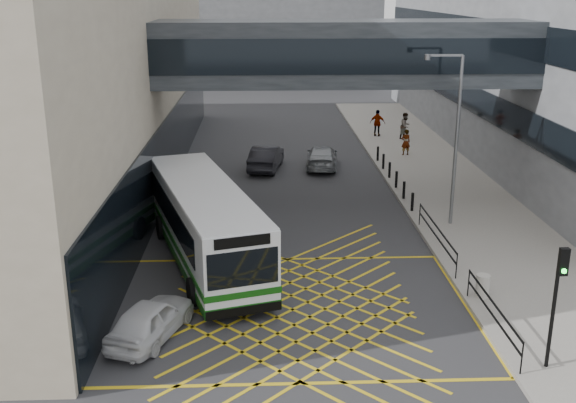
{
  "coord_description": "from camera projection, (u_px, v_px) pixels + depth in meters",
  "views": [
    {
      "loc": [
        -0.98,
        -20.68,
        10.41
      ],
      "look_at": [
        0.0,
        4.0,
        2.6
      ],
      "focal_mm": 42.0,
      "sensor_mm": 36.0,
      "label": 1
    }
  ],
  "objects": [
    {
      "name": "pavement",
      "position": [
        441.0,
        183.0,
        37.49
      ],
      "size": [
        6.0,
        54.0,
        0.16
      ],
      "primitive_type": "cube",
      "color": "gray",
      "rests_on": "ground"
    },
    {
      "name": "street_lamp",
      "position": [
        453.0,
        130.0,
        29.55
      ],
      "size": [
        1.73,
        0.27,
        7.61
      ],
      "rotation": [
        0.0,
        0.0,
        -0.04
      ],
      "color": "slate",
      "rests_on": "pavement"
    },
    {
      "name": "bus",
      "position": [
        204.0,
        221.0,
        26.47
      ],
      "size": [
        5.74,
        11.5,
        3.15
      ],
      "rotation": [
        0.0,
        0.0,
        0.3
      ],
      "color": "silver",
      "rests_on": "ground"
    },
    {
      "name": "pedestrian_b",
      "position": [
        405.0,
        126.0,
        47.99
      ],
      "size": [
        1.02,
        1.01,
        1.86
      ],
      "primitive_type": "imported",
      "rotation": [
        0.0,
        0.0,
        0.75
      ],
      "color": "gray",
      "rests_on": "pavement"
    },
    {
      "name": "kerb_railings",
      "position": [
        459.0,
        263.0,
        24.54
      ],
      "size": [
        0.05,
        12.54,
        1.0
      ],
      "color": "black",
      "rests_on": "pavement"
    },
    {
      "name": "car_dark",
      "position": [
        266.0,
        157.0,
        40.53
      ],
      "size": [
        2.63,
        4.91,
        1.46
      ],
      "primitive_type": "imported",
      "rotation": [
        0.0,
        0.0,
        2.96
      ],
      "color": "black",
      "rests_on": "ground"
    },
    {
      "name": "car_white",
      "position": [
        150.0,
        319.0,
        20.86
      ],
      "size": [
        2.92,
        4.37,
        1.29
      ],
      "primitive_type": "imported",
      "rotation": [
        0.0,
        0.0,
        2.8
      ],
      "color": "silver",
      "rests_on": "ground"
    },
    {
      "name": "pedestrian_a",
      "position": [
        406.0,
        142.0,
        43.32
      ],
      "size": [
        0.75,
        0.6,
        1.66
      ],
      "primitive_type": "imported",
      "rotation": [
        0.0,
        0.0,
        3.35
      ],
      "color": "gray",
      "rests_on": "pavement"
    },
    {
      "name": "traffic_light",
      "position": [
        558.0,
        291.0,
        18.34
      ],
      "size": [
        0.26,
        0.43,
        3.68
      ],
      "rotation": [
        0.0,
        0.0,
        0.04
      ],
      "color": "black",
      "rests_on": "pavement"
    },
    {
      "name": "skybridge",
      "position": [
        344.0,
        53.0,
        32.16
      ],
      "size": [
        20.0,
        4.1,
        3.0
      ],
      "color": "#2F3439",
      "rests_on": "ground"
    },
    {
      "name": "pedestrian_c",
      "position": [
        378.0,
        123.0,
        48.84
      ],
      "size": [
        1.25,
        0.91,
        1.91
      ],
      "primitive_type": "imported",
      "rotation": [
        0.0,
        0.0,
        2.77
      ],
      "color": "gray",
      "rests_on": "pavement"
    },
    {
      "name": "ground",
      "position": [
        293.0,
        310.0,
        22.88
      ],
      "size": [
        120.0,
        120.0,
        0.0
      ],
      "primitive_type": "plane",
      "color": "#333335"
    },
    {
      "name": "litter_bin",
      "position": [
        483.0,
        286.0,
        23.35
      ],
      "size": [
        0.48,
        0.48,
        0.82
      ],
      "primitive_type": "cylinder",
      "color": "#ADA89E",
      "rests_on": "pavement"
    },
    {
      "name": "bollards",
      "position": [
        393.0,
        175.0,
        37.22
      ],
      "size": [
        0.14,
        10.14,
        0.9
      ],
      "color": "black",
      "rests_on": "pavement"
    },
    {
      "name": "box_junction",
      "position": [
        293.0,
        310.0,
        22.88
      ],
      "size": [
        12.0,
        9.0,
        0.01
      ],
      "color": "gold",
      "rests_on": "ground"
    },
    {
      "name": "car_silver",
      "position": [
        322.0,
        156.0,
        40.95
      ],
      "size": [
        2.39,
        4.7,
        1.4
      ],
      "primitive_type": "imported",
      "rotation": [
        0.0,
        0.0,
        3.03
      ],
      "color": "gray",
      "rests_on": "ground"
    },
    {
      "name": "building_far",
      "position": [
        251.0,
        2.0,
        77.25
      ],
      "size": [
        28.0,
        16.0,
        18.0
      ],
      "primitive_type": "cube",
      "color": "gray",
      "rests_on": "ground"
    }
  ]
}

